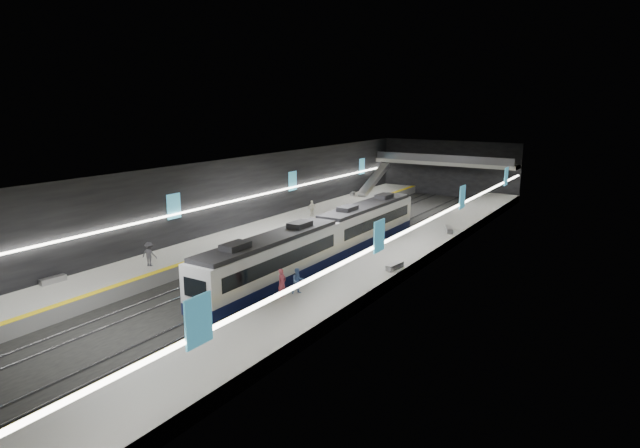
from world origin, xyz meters
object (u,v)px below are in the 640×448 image
Objects in this scene: escalator at (374,180)px; passenger_left_b at (149,254)px; bench_right_far at (449,230)px; passenger_left_a at (312,208)px; train at (325,239)px; passenger_right_b at (298,281)px; bench_right_near at (395,266)px; passenger_right_a at (282,283)px; bench_left_near at (53,280)px; bench_left_far at (353,194)px.

passenger_left_b is at bearing -89.16° from escalator.
bench_right_far is 15.43m from passenger_left_a.
train is 14.72m from passenger_left_a.
bench_right_far is at bearing 31.50° from passenger_right_b.
escalator is 40.76m from passenger_right_b.
bench_right_near is 1.08× the size of passenger_right_b.
escalator is at bearing 109.05° from train.
passenger_right_a reaches higher than bench_right_far.
bench_left_far is at bearing 93.36° from bench_left_near.
bench_left_near is at bearing -107.94° from bench_left_far.
passenger_right_b reaches higher than bench_right_near.
escalator reaches higher than passenger_right_b.
passenger_right_b is at bearing -104.42° from bench_right_near.
passenger_right_a is 1.18m from passenger_right_b.
passenger_left_b reaches higher than passenger_right_a.
train reaches higher than passenger_left_b.
train is at bearing 58.27° from bench_left_near.
passenger_right_a reaches higher than bench_right_near.
passenger_left_b is (-16.32, -9.37, 0.72)m from bench_right_near.
bench_left_far is 39.44m from passenger_right_a.
passenger_left_b is at bearing -148.77° from bench_right_far.
escalator reaches higher than passenger_left_b.
bench_left_far is 0.93× the size of passenger_right_b.
bench_left_far is 38.67m from passenger_right_b.
passenger_right_a is at bearing -167.90° from passenger_right_b.
passenger_left_a is (1.05, -17.27, -1.03)m from escalator.
bench_left_near is 17.38m from passenger_right_b.
bench_right_far is 1.16× the size of passenger_left_a.
passenger_right_a is at bearing -105.06° from bench_right_near.
passenger_right_a is (-3.72, -9.33, 0.71)m from bench_right_near.
bench_left_far is 0.86× the size of bench_right_near.
passenger_left_a is (-12.12, 22.15, -0.06)m from passenger_right_a.
escalator is 4.27× the size of passenger_right_a.
bench_right_near is (18.61, -27.18, 0.03)m from bench_left_far.
passenger_right_a is 12.60m from passenger_left_b.
bench_right_near is at bearing 43.46° from bench_left_near.
passenger_left_a reaches higher than bench_left_far.
escalator is 4.48× the size of bench_left_near.
passenger_right_b is at bearing -25.42° from passenger_right_a.
passenger_left_a is 22.20m from passenger_left_b.
bench_right_near is 1.00× the size of passenger_right_a.
passenger_left_a reaches higher than bench_right_far.
passenger_right_a is at bearing -71.52° from escalator.
bench_left_far is at bearing -103.63° from passenger_left_b.
bench_right_near is at bearing -112.30° from bench_right_far.
escalator is at bearing -155.21° from passenger_left_a.
train is 18.76× the size of bench_left_far.
bench_left_far is 0.85× the size of passenger_left_b.
train is at bearing 18.00° from passenger_right_a.
passenger_left_b is (2.58, 6.33, 0.73)m from bench_left_near.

